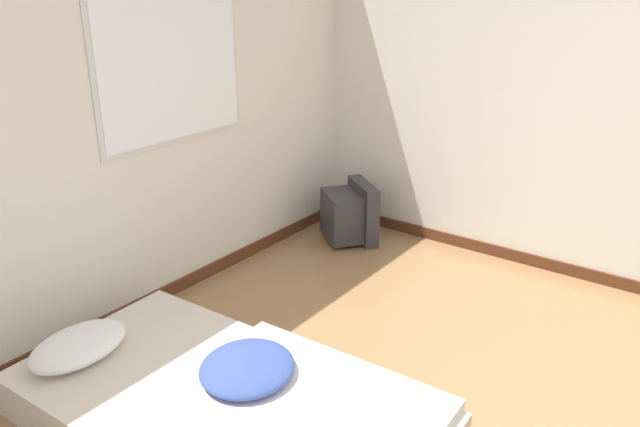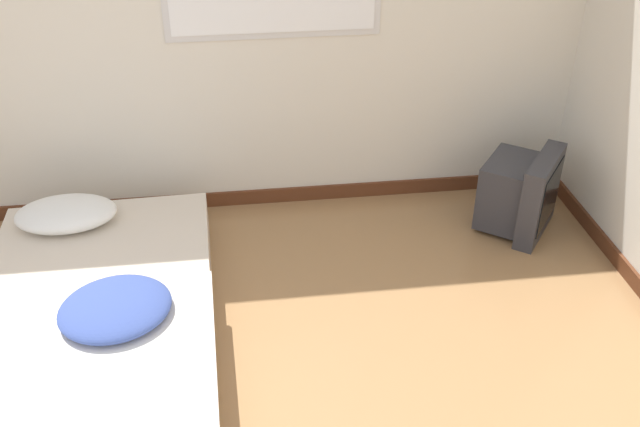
# 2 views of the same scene
# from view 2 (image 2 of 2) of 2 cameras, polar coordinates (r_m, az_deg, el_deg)

# --- Properties ---
(mattress_bed) EXTENTS (1.14, 2.06, 0.37)m
(mattress_bed) POSITION_cam_2_polar(r_m,az_deg,el_deg) (3.35, -17.90, -9.24)
(mattress_bed) COLOR beige
(mattress_bed) RESTS_ON ground_plane
(crt_tv) EXTENTS (0.54, 0.56, 0.48)m
(crt_tv) POSITION_cam_2_polar(r_m,az_deg,el_deg) (4.18, 15.76, 1.61)
(crt_tv) COLOR #333338
(crt_tv) RESTS_ON ground_plane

